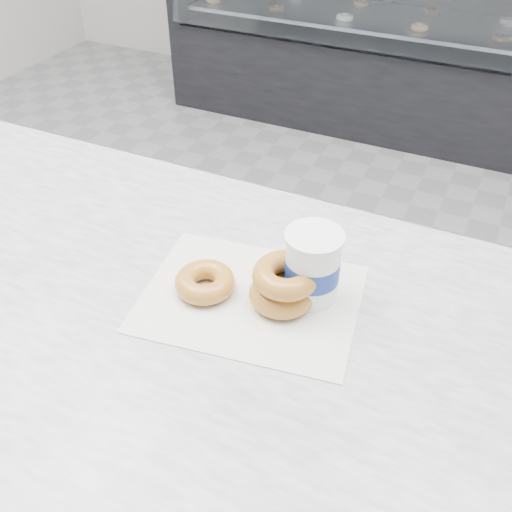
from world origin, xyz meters
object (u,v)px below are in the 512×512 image
at_px(donut_single, 205,282).
at_px(donut_stack, 284,284).
at_px(display_case, 387,35).
at_px(coffee_cup, 312,266).
at_px(counter, 67,406).

height_order(donut_single, donut_stack, donut_stack).
height_order(display_case, coffee_cup, display_case).
relative_size(counter, display_case, 1.28).
distance_m(display_case, coffee_cup, 2.70).
relative_size(counter, donut_single, 31.39).
bearing_deg(display_case, counter, -90.00).
height_order(display_case, donut_stack, display_case).
distance_m(donut_single, donut_stack, 0.13).
xyz_separation_m(display_case, coffee_cup, (0.51, -2.61, 0.47)).
distance_m(donut_single, coffee_cup, 0.17).
distance_m(donut_stack, coffee_cup, 0.05).
bearing_deg(counter, donut_single, 8.10).
relative_size(donut_single, donut_stack, 0.90).
bearing_deg(coffee_cup, donut_single, -138.23).
relative_size(display_case, coffee_cup, 19.78).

